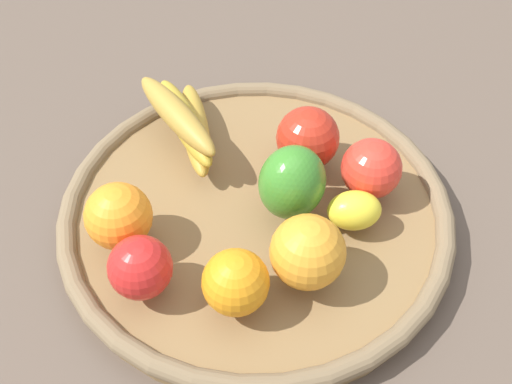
{
  "coord_description": "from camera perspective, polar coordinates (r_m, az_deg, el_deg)",
  "views": [
    {
      "loc": [
        0.22,
        -0.43,
        0.6
      ],
      "look_at": [
        0.0,
        0.0,
        0.06
      ],
      "focal_mm": 45.04,
      "sensor_mm": 36.0,
      "label": 1
    }
  ],
  "objects": [
    {
      "name": "orange_2",
      "position": [
        0.7,
        -12.12,
        -2.11
      ],
      "size": [
        0.1,
        0.1,
        0.07
      ],
      "primitive_type": "sphere",
      "rotation": [
        0.0,
        0.0,
        3.75
      ],
      "color": "orange",
      "rests_on": "basket"
    },
    {
      "name": "orange_1",
      "position": [
        0.66,
        4.61,
        -5.33
      ],
      "size": [
        0.1,
        0.1,
        0.08
      ],
      "primitive_type": "sphere",
      "rotation": [
        0.0,
        0.0,
        5.88
      ],
      "color": "orange",
      "rests_on": "basket"
    },
    {
      "name": "apple_1",
      "position": [
        0.66,
        -10.25,
        -6.61
      ],
      "size": [
        0.09,
        0.09,
        0.07
      ],
      "primitive_type": "sphere",
      "rotation": [
        0.0,
        0.0,
        1.12
      ],
      "color": "red",
      "rests_on": "basket"
    },
    {
      "name": "apple_0",
      "position": [
        0.77,
        4.62,
        4.8
      ],
      "size": [
        0.08,
        0.08,
        0.08
      ],
      "primitive_type": "sphere",
      "rotation": [
        0.0,
        0.0,
        4.63
      ],
      "color": "red",
      "rests_on": "basket"
    },
    {
      "name": "lemon_0",
      "position": [
        0.72,
        8.72,
        -1.62
      ],
      "size": [
        0.08,
        0.07,
        0.04
      ],
      "primitive_type": "ellipsoid",
      "rotation": [
        0.0,
        0.0,
        3.7
      ],
      "color": "yellow",
      "rests_on": "basket"
    },
    {
      "name": "banana_bunch",
      "position": [
        0.8,
        -6.27,
        6.25
      ],
      "size": [
        0.17,
        0.16,
        0.06
      ],
      "color": "#B78E30",
      "rests_on": "basket"
    },
    {
      "name": "basket",
      "position": [
        0.76,
        0.0,
        -1.95
      ],
      "size": [
        0.46,
        0.46,
        0.04
      ],
      "color": "olive",
      "rests_on": "ground_plane"
    },
    {
      "name": "ground_plane",
      "position": [
        0.78,
        0.0,
        -2.91
      ],
      "size": [
        2.4,
        2.4,
        0.0
      ],
      "primitive_type": "plane",
      "color": "brown",
      "rests_on": "ground"
    },
    {
      "name": "orange_0",
      "position": [
        0.64,
        -1.82,
        -8.02
      ],
      "size": [
        0.1,
        0.1,
        0.07
      ],
      "primitive_type": "sphere",
      "rotation": [
        0.0,
        0.0,
        2.45
      ],
      "color": "orange",
      "rests_on": "basket"
    },
    {
      "name": "bell_pepper",
      "position": [
        0.71,
        3.23,
        0.85
      ],
      "size": [
        0.09,
        0.1,
        0.09
      ],
      "primitive_type": "ellipsoid",
      "rotation": [
        0.0,
        0.0,
        4.38
      ],
      "color": "#3A8128",
      "rests_on": "basket"
    },
    {
      "name": "apple_2",
      "position": [
        0.75,
        10.21,
        2.06
      ],
      "size": [
        0.08,
        0.08,
        0.07
      ],
      "primitive_type": "sphere",
      "rotation": [
        0.0,
        0.0,
        1.67
      ],
      "color": "red",
      "rests_on": "basket"
    }
  ]
}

